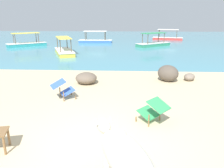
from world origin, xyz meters
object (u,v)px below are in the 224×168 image
object	(u,v)px
deck_chair_near	(63,88)
boat_red	(168,38)
deck_chair_far	(153,110)
boat_blue	(95,40)
boat_teal	(27,43)
boat_yellow	(64,51)
cow	(125,156)
boat_green	(153,43)

from	to	relation	value
deck_chair_near	boat_red	distance (m)	22.36
deck_chair_near	deck_chair_far	xyz separation A→B (m)	(2.89, -1.67, 0.00)
boat_blue	deck_chair_far	bearing A→B (deg)	-78.96
boat_teal	boat_blue	bearing A→B (deg)	169.74
boat_teal	deck_chair_near	bearing A→B (deg)	80.26
deck_chair_far	boat_red	world-z (taller)	boat_red
deck_chair_far	boat_blue	distance (m)	19.42
boat_blue	boat_yellow	xyz separation A→B (m)	(-1.45, -7.79, 0.00)
boat_red	boat_teal	xyz separation A→B (m)	(-15.05, -7.01, 0.00)
deck_chair_far	boat_teal	size ratio (longest dim) A/B	0.26
boat_red	boat_yellow	world-z (taller)	same
deck_chair_near	cow	bearing A→B (deg)	-92.52
deck_chair_near	boat_blue	xyz separation A→B (m)	(-1.06, 17.34, -0.13)
deck_chair_far	boat_yellow	xyz separation A→B (m)	(-5.40, 11.21, -0.13)
boat_green	cow	bearing A→B (deg)	45.04
deck_chair_far	boat_yellow	world-z (taller)	boat_yellow
cow	boat_yellow	xyz separation A→B (m)	(-4.63, 13.69, -0.44)
boat_blue	boat_red	size ratio (longest dim) A/B	0.96
boat_blue	boat_teal	distance (m)	7.20
boat_yellow	boat_teal	distance (m)	6.66
boat_red	boat_teal	distance (m)	16.61
cow	deck_chair_far	size ratio (longest dim) A/B	1.95
cow	deck_chair_far	distance (m)	2.61
deck_chair_near	boat_teal	world-z (taller)	boat_teal
deck_chair_far	boat_green	size ratio (longest dim) A/B	0.25
cow	deck_chair_near	xyz separation A→B (m)	(-2.12, 4.15, -0.30)
deck_chair_near	boat_red	xyz separation A→B (m)	(7.60, 21.03, -0.13)
deck_chair_far	boat_blue	bearing A→B (deg)	-36.38
boat_blue	boat_yellow	distance (m)	7.93
boat_yellow	boat_red	bearing A→B (deg)	-63.39
deck_chair_far	boat_yellow	bearing A→B (deg)	-22.40
deck_chair_near	boat_blue	distance (m)	17.37
cow	boat_teal	xyz separation A→B (m)	(-9.57, 18.16, -0.44)
boat_yellow	boat_teal	size ratio (longest dim) A/B	1.06
deck_chair_far	boat_blue	xyz separation A→B (m)	(-3.95, 19.01, -0.13)
deck_chair_far	boat_red	distance (m)	23.18
boat_blue	boat_green	xyz separation A→B (m)	(6.05, -2.63, 0.00)
cow	boat_yellow	world-z (taller)	boat_yellow
deck_chair_far	boat_green	bearing A→B (deg)	-55.44
boat_green	deck_chair_far	bearing A→B (deg)	46.40
boat_blue	boat_green	world-z (taller)	same
deck_chair_far	boat_teal	distance (m)	18.79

